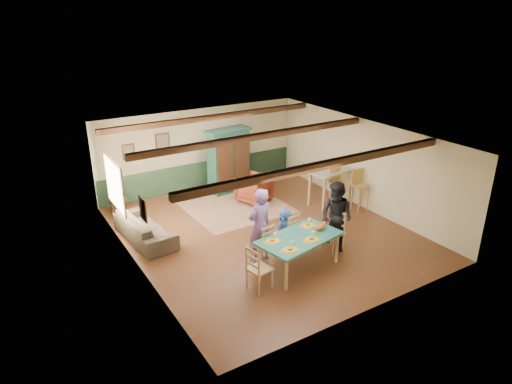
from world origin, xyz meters
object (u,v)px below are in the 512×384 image
person_man (260,226)px  armchair (254,189)px  counter_table (330,187)px  person_woman (336,217)px  armoire (229,161)px  dining_chair_end_left (260,268)px  table_lamp (117,190)px  dining_chair_far_left (262,243)px  person_child (285,229)px  end_table (119,206)px  dining_chair_end_right (333,232)px  dining_chair_far_right (287,232)px  bar_stool_right (361,191)px  sofa (145,228)px  dining_table (299,253)px  bar_stool_left (338,189)px  cat (320,227)px

person_man → armchair: 3.70m
counter_table → person_man: bearing=-154.0°
person_woman → armoire: bearing=173.3°
dining_chair_end_left → counter_table: (4.32, 2.81, 0.04)m
table_lamp → dining_chair_far_left: bearing=-64.6°
person_child → end_table: 5.24m
counter_table → armchair: bearing=143.6°
dining_chair_end_right → person_woman: size_ratio=0.58×
end_table → counter_table: counter_table is taller
person_man → dining_chair_far_right: bearing=174.3°
armoire → bar_stool_right: size_ratio=1.67×
armchair → counter_table: 2.36m
dining_chair_far_right → dining_chair_far_left: bearing=0.0°
armoire → table_lamp: size_ratio=4.38×
counter_table → bar_stool_right: size_ratio=1.06×
person_woman → armoire: armoire is taller
sofa → table_lamp: table_lamp is taller
dining_table → person_child: 0.98m
dining_chair_end_right → counter_table: (1.87, 2.33, 0.04)m
dining_chair_far_right → bar_stool_left: (2.79, 1.32, 0.11)m
dining_chair_far_left → person_man: bearing=-90.0°
cat → counter_table: size_ratio=0.29×
person_woman → dining_chair_end_right: bearing=-90.0°
person_child → table_lamp: person_child is taller
sofa → end_table: 1.95m
dining_chair_end_right → bar_stool_right: bearing=111.2°
armchair → sofa: 3.84m
armoire → dining_chair_end_left: bearing=-119.2°
dining_table → dining_chair_end_right: size_ratio=1.89×
counter_table → dining_chair_far_right: bearing=-148.6°
dining_chair_end_right → bar_stool_right: 2.74m
dining_chair_far_right → counter_table: size_ratio=0.77×
armoire → table_lamp: 3.70m
dining_chair_end_right → end_table: dining_chair_end_right is taller
dining_chair_far_right → dining_chair_end_right: bearing=136.2°
dining_chair_end_right → cat: 0.77m
dining_chair_end_left → armchair: size_ratio=1.10×
dining_chair_far_left → bar_stool_left: size_ratio=0.82×
person_man → end_table: size_ratio=3.54×
end_table → person_child: bearing=-55.1°
sofa → end_table: sofa is taller
cat → sofa: bearing=123.2°
dining_chair_far_right → person_child: person_child is taller
person_man → table_lamp: person_man is taller
dining_chair_end_right → end_table: 6.37m
person_child → bar_stool_right: (3.28, 0.77, 0.09)m
person_child → bar_stool_left: 3.07m
dining_table → counter_table: counter_table is taller
sofa → bar_stool_right: bearing=-109.3°
cat → sofa: (-3.19, 3.27, -0.58)m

